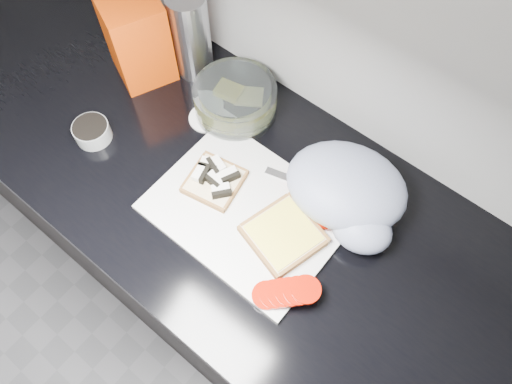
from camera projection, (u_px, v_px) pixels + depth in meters
base_cabinet at (224, 248)px, 1.55m from camera, size 3.50×0.60×0.86m
countertop at (214, 175)px, 1.15m from camera, size 3.50×0.64×0.04m
cutting_board at (247, 211)px, 1.08m from camera, size 0.40×0.30×0.01m
bread_left at (215, 180)px, 1.09m from camera, size 0.14×0.14×0.04m
bread_right at (283, 235)px, 1.03m from camera, size 0.18×0.18×0.02m
tomato_slices at (286, 292)px, 0.97m from camera, size 0.13×0.13×0.03m
knife at (327, 192)px, 1.09m from camera, size 0.23×0.08×0.01m
seed_tub at (92, 131)px, 1.15m from camera, size 0.08×0.08×0.04m
tub_lid at (207, 118)px, 1.20m from camera, size 0.09×0.09×0.01m
glass_bowl at (235, 100)px, 1.18m from camera, size 0.20×0.20×0.08m
bread_bag at (137, 38)px, 1.18m from camera, size 0.18×0.17×0.22m
steel_canister at (191, 35)px, 1.18m from camera, size 0.09×0.09×0.22m
grocery_bag at (348, 192)px, 1.04m from camera, size 0.30×0.27×0.11m
whole_tomatoes at (312, 197)px, 1.07m from camera, size 0.16×0.10×0.05m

